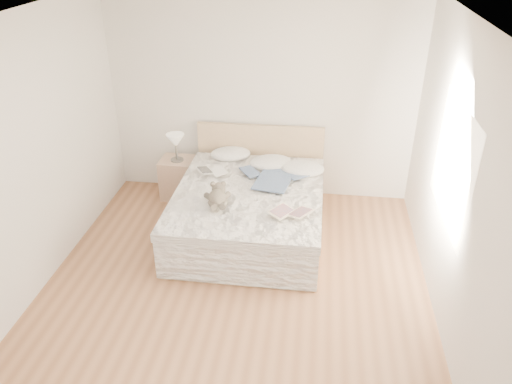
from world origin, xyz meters
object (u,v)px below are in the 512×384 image
nightstand (179,178)px  photo_book (212,171)px  childrens_book (291,213)px  bed (250,209)px  teddy_bear (218,204)px  table_lamp (176,142)px

nightstand → photo_book: size_ratio=1.56×
childrens_book → bed: bearing=168.2°
nightstand → teddy_bear: 1.52m
nightstand → photo_book: photo_book is taller
childrens_book → table_lamp: bearing=177.0°
nightstand → childrens_book: (1.62, -1.29, 0.35)m
table_lamp → childrens_book: table_lamp is taller
table_lamp → bed: bearing=-32.7°
nightstand → bed: bearing=-33.7°
table_lamp → teddy_bear: size_ratio=1.01×
bed → childrens_book: size_ratio=5.28×
table_lamp → childrens_book: bearing=-38.0°
table_lamp → nightstand: bearing=106.0°
teddy_bear → nightstand: bearing=109.6°
bed → nightstand: 1.31m
bed → nightstand: size_ratio=3.83×
bed → teddy_bear: bearing=-119.1°
bed → nightstand: bearing=146.3°
photo_book → childrens_book: size_ratio=0.88×
bed → childrens_book: bearing=-46.9°
nightstand → childrens_book: 2.10m
bed → photo_book: 0.68m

